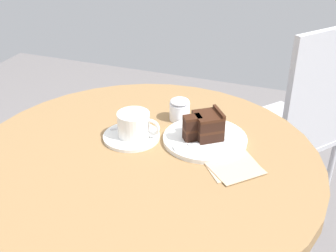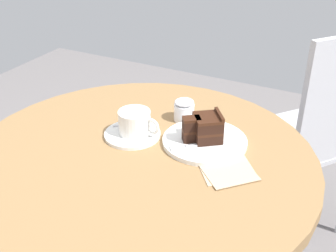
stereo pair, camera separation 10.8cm
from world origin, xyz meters
name	(u,v)px [view 2 (the right image)]	position (x,y,z in m)	size (l,w,h in m)	color
cafe_table	(141,191)	(0.00, 0.00, 0.63)	(0.87, 0.87, 0.74)	olive
saucer	(132,134)	(-0.06, 0.07, 0.75)	(0.15, 0.15, 0.01)	white
coffee_cup	(135,122)	(-0.05, 0.07, 0.79)	(0.11, 0.08, 0.06)	white
teaspoon	(137,123)	(-0.08, 0.12, 0.76)	(0.08, 0.08, 0.00)	silver
cake_plate	(205,141)	(0.12, 0.12, 0.75)	(0.22, 0.22, 0.01)	white
cake_slice	(205,128)	(0.12, 0.12, 0.79)	(0.11, 0.10, 0.07)	black
fork	(193,146)	(0.11, 0.07, 0.76)	(0.13, 0.11, 0.00)	silver
napkin	(227,169)	(0.22, 0.03, 0.75)	(0.17, 0.18, 0.00)	tan
cafe_chair	(319,126)	(0.34, 0.74, 0.53)	(0.53, 0.53, 0.92)	#BCBCC1
sugar_pot	(184,110)	(0.02, 0.21, 0.78)	(0.06, 0.06, 0.06)	white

